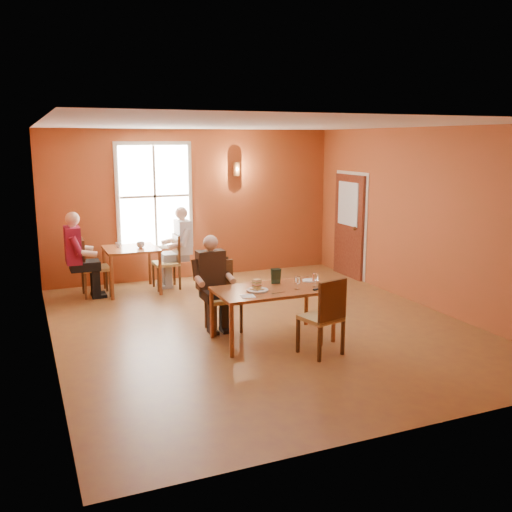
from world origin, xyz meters
name	(u,v)px	position (x,y,z in m)	size (l,w,h in m)	color
ground	(261,326)	(0.00, 0.00, 0.00)	(6.00, 7.00, 0.01)	brown
wall_back	(193,204)	(0.00, 3.50, 1.50)	(6.00, 0.04, 3.00)	brown
wall_front	(411,282)	(0.00, -3.50, 1.50)	(6.00, 0.04, 3.00)	brown
wall_left	(46,242)	(-3.00, 0.00, 1.50)	(0.04, 7.00, 3.00)	brown
wall_right	(426,218)	(3.00, 0.00, 1.50)	(0.04, 7.00, 3.00)	brown
ceiling	(261,125)	(0.00, 0.00, 3.00)	(6.00, 7.00, 0.04)	white
window	(155,196)	(-0.80, 3.45, 1.70)	(1.36, 0.10, 1.96)	white
door	(349,226)	(2.94, 2.30, 1.05)	(0.12, 1.04, 2.10)	maroon
wall_sconce	(236,169)	(0.90, 3.40, 2.20)	(0.16, 0.16, 0.28)	brown
main_table	(272,314)	(-0.10, -0.63, 0.37)	(1.60, 0.90, 0.75)	brown
chair_diner_main	(223,297)	(-0.60, 0.02, 0.51)	(0.45, 0.45, 1.03)	#432616
diner_main	(224,287)	(-0.60, -0.01, 0.68)	(0.54, 0.54, 1.36)	#34231B
chair_empty	(321,316)	(0.27, -1.37, 0.52)	(0.46, 0.46, 1.04)	#5B2A11
plate_food	(257,289)	(-0.34, -0.66, 0.77)	(0.30, 0.30, 0.04)	white
sandwich	(257,285)	(-0.30, -0.56, 0.81)	(0.10, 0.09, 0.12)	tan
goblet_b	(315,280)	(0.49, -0.78, 0.85)	(0.09, 0.09, 0.21)	white
goblet_c	(297,282)	(0.20, -0.80, 0.85)	(0.08, 0.08, 0.20)	white
menu_stand	(276,276)	(0.06, -0.39, 0.86)	(0.13, 0.07, 0.22)	#213624
knife	(278,293)	(-0.12, -0.88, 0.75)	(0.21, 0.02, 0.00)	silver
napkin	(248,296)	(-0.57, -0.87, 0.75)	(0.18, 0.18, 0.01)	white
side_plate	(309,280)	(0.59, -0.43, 0.76)	(0.20, 0.20, 0.02)	white
sunglasses	(317,289)	(0.45, -0.93, 0.76)	(0.13, 0.04, 0.02)	black
second_table	(132,270)	(-1.43, 2.76, 0.42)	(0.95, 0.95, 0.84)	brown
chair_diner_white	(166,262)	(-0.78, 2.76, 0.51)	(0.45, 0.45, 1.03)	brown
diner_white	(167,250)	(-0.75, 2.76, 0.74)	(0.60, 0.60, 1.49)	silver
chair_diner_maroon	(96,267)	(-2.08, 2.76, 0.53)	(0.47, 0.47, 1.06)	#3C1D0C
diner_maroon	(93,255)	(-2.11, 2.76, 0.76)	(0.60, 0.60, 1.51)	#57161A
cup_a	(141,245)	(-1.27, 2.69, 0.89)	(0.14, 0.14, 0.11)	silver
cup_b	(118,245)	(-1.64, 2.87, 0.88)	(0.10, 0.10, 0.10)	silver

